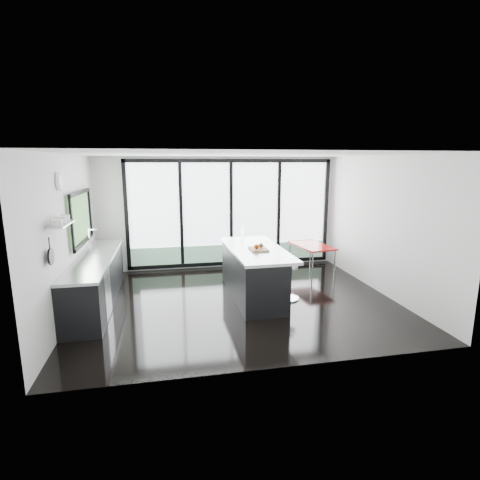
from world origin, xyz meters
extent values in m
cube|color=black|center=(0.00, 0.00, 0.00)|extent=(6.00, 5.00, 0.00)
cube|color=white|center=(0.00, 0.00, 2.80)|extent=(6.00, 5.00, 0.00)
cube|color=silver|center=(0.00, 2.50, 1.40)|extent=(6.00, 0.00, 2.80)
cube|color=white|center=(0.30, 2.47, 1.40)|extent=(5.00, 0.02, 2.50)
cube|color=gray|center=(0.30, 2.43, 0.37)|extent=(5.00, 0.02, 0.44)
cube|color=black|center=(-0.95, 2.43, 1.40)|extent=(0.08, 0.04, 2.50)
cube|color=black|center=(0.30, 2.43, 1.40)|extent=(0.08, 0.04, 2.50)
cube|color=black|center=(1.55, 2.43, 1.40)|extent=(0.08, 0.04, 2.50)
cube|color=silver|center=(0.00, -2.50, 1.40)|extent=(6.00, 0.00, 2.80)
cube|color=silver|center=(-3.00, 0.00, 1.40)|extent=(0.00, 5.00, 2.80)
cube|color=#4D7F43|center=(-2.97, 0.90, 1.60)|extent=(0.02, 1.60, 0.90)
cube|color=#AAADAF|center=(-2.87, -0.85, 1.75)|extent=(0.25, 0.80, 0.03)
cylinder|color=white|center=(-2.97, -0.30, 2.35)|extent=(0.04, 0.30, 0.30)
cylinder|color=black|center=(-2.94, -1.25, 1.35)|extent=(0.03, 0.24, 0.24)
cube|color=silver|center=(3.00, 0.00, 1.40)|extent=(0.00, 5.00, 2.80)
cube|color=black|center=(-2.67, 0.40, 0.43)|extent=(0.65, 3.20, 0.87)
cube|color=#AAADAF|center=(-2.67, 0.40, 0.90)|extent=(0.69, 3.24, 0.05)
cube|color=#AAADAF|center=(-2.67, 0.90, 0.90)|extent=(0.45, 0.48, 0.06)
cylinder|color=silver|center=(-2.82, 0.90, 1.14)|extent=(0.02, 0.02, 0.44)
cube|color=#AAADAF|center=(-2.36, -0.35, 0.42)|extent=(0.03, 0.60, 0.80)
cube|color=black|center=(0.33, 0.21, 0.47)|extent=(0.84, 2.38, 0.94)
cube|color=#AAADAF|center=(0.41, 0.22, 0.96)|extent=(1.06, 2.45, 0.05)
cube|color=tan|center=(0.42, 0.05, 1.01)|extent=(0.33, 0.44, 0.03)
sphere|color=#A32704|center=(0.36, 0.00, 1.07)|extent=(0.10, 0.10, 0.10)
sphere|color=brown|center=(0.48, 0.11, 1.07)|extent=(0.09, 0.09, 0.09)
cylinder|color=silver|center=(0.30, 1.02, 1.14)|extent=(0.08, 0.08, 0.30)
cylinder|color=silver|center=(0.98, -0.10, 0.35)|extent=(0.50, 0.50, 0.70)
cylinder|color=silver|center=(0.90, 0.26, 0.36)|extent=(0.55, 0.55, 0.72)
cube|color=maroon|center=(2.18, 1.67, 0.33)|extent=(0.88, 1.33, 0.67)
camera|label=1|loc=(-1.32, -6.80, 2.66)|focal=28.00mm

